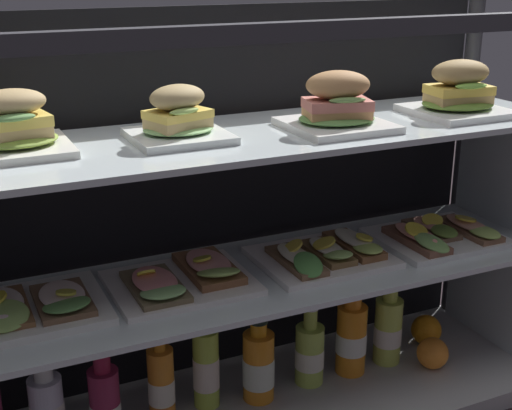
% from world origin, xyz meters
% --- Properties ---
extents(case_frame, '(1.43, 0.42, 0.90)m').
position_xyz_m(case_frame, '(0.00, 0.10, 0.50)').
color(case_frame, '#333338').
rests_on(case_frame, ground).
extents(riser_lower_tier, '(1.35, 0.34, 0.31)m').
position_xyz_m(riser_lower_tier, '(0.00, 0.00, 0.20)').
color(riser_lower_tier, silver).
rests_on(riser_lower_tier, case_base_deck).
extents(shelf_lower_glass, '(1.37, 0.36, 0.01)m').
position_xyz_m(shelf_lower_glass, '(0.00, 0.00, 0.36)').
color(shelf_lower_glass, silver).
rests_on(shelf_lower_glass, riser_lower_tier).
extents(riser_upper_tier, '(1.35, 0.34, 0.29)m').
position_xyz_m(riser_upper_tier, '(0.00, 0.00, 0.51)').
color(riser_upper_tier, silver).
rests_on(riser_upper_tier, shelf_lower_glass).
extents(shelf_upper_glass, '(1.37, 0.36, 0.01)m').
position_xyz_m(shelf_upper_glass, '(0.00, 0.00, 0.66)').
color(shelf_upper_glass, silver).
rests_on(shelf_upper_glass, riser_upper_tier).
extents(plated_roll_sandwich_center, '(0.19, 0.19, 0.11)m').
position_xyz_m(plated_roll_sandwich_center, '(-0.45, 0.04, 0.71)').
color(plated_roll_sandwich_center, white).
rests_on(plated_roll_sandwich_center, shelf_upper_glass).
extents(plated_roll_sandwich_left_of_center, '(0.18, 0.18, 0.10)m').
position_xyz_m(plated_roll_sandwich_left_of_center, '(-0.16, 0.01, 0.70)').
color(plated_roll_sandwich_left_of_center, white).
rests_on(plated_roll_sandwich_left_of_center, shelf_upper_glass).
extents(plated_roll_sandwich_mid_right, '(0.20, 0.20, 0.12)m').
position_xyz_m(plated_roll_sandwich_mid_right, '(0.16, -0.04, 0.71)').
color(plated_roll_sandwich_mid_right, white).
rests_on(plated_roll_sandwich_mid_right, shelf_upper_glass).
extents(plated_roll_sandwich_far_right, '(0.20, 0.20, 0.12)m').
position_xyz_m(plated_roll_sandwich_far_right, '(0.47, -0.03, 0.71)').
color(plated_roll_sandwich_far_right, white).
rests_on(plated_roll_sandwich_far_right, shelf_upper_glass).
extents(open_sandwich_tray_near_right_corner, '(0.28, 0.23, 0.06)m').
position_xyz_m(open_sandwich_tray_near_right_corner, '(-0.46, 0.00, 0.38)').
color(open_sandwich_tray_near_right_corner, white).
rests_on(open_sandwich_tray_near_right_corner, shelf_lower_glass).
extents(open_sandwich_tray_mid_left, '(0.28, 0.23, 0.05)m').
position_xyz_m(open_sandwich_tray_mid_left, '(-0.16, 0.00, 0.38)').
color(open_sandwich_tray_mid_left, white).
rests_on(open_sandwich_tray_mid_left, shelf_lower_glass).
extents(open_sandwich_tray_left_of_center, '(0.28, 0.24, 0.06)m').
position_xyz_m(open_sandwich_tray_left_of_center, '(0.16, -0.01, 0.38)').
color(open_sandwich_tray_left_of_center, white).
rests_on(open_sandwich_tray_left_of_center, shelf_lower_glass).
extents(open_sandwich_tray_center, '(0.28, 0.24, 0.06)m').
position_xyz_m(open_sandwich_tray_center, '(0.46, -0.02, 0.38)').
color(open_sandwich_tray_center, white).
rests_on(open_sandwich_tray_center, shelf_lower_glass).
extents(juice_bottle_front_fourth, '(0.07, 0.07, 0.22)m').
position_xyz_m(juice_bottle_front_fourth, '(-0.44, 0.04, 0.13)').
color(juice_bottle_front_fourth, white).
rests_on(juice_bottle_front_fourth, case_base_deck).
extents(juice_bottle_tucked_behind, '(0.06, 0.06, 0.21)m').
position_xyz_m(juice_bottle_tucked_behind, '(-0.33, 0.03, 0.12)').
color(juice_bottle_tucked_behind, '#912548').
rests_on(juice_bottle_tucked_behind, case_base_deck).
extents(juice_bottle_front_left_end, '(0.06, 0.06, 0.23)m').
position_xyz_m(juice_bottle_front_left_end, '(-0.21, 0.04, 0.13)').
color(juice_bottle_front_left_end, orange).
rests_on(juice_bottle_front_left_end, case_base_deck).
extents(juice_bottle_back_center, '(0.06, 0.06, 0.24)m').
position_xyz_m(juice_bottle_back_center, '(-0.10, 0.04, 0.14)').
color(juice_bottle_back_center, '#B9D847').
rests_on(juice_bottle_back_center, case_base_deck).
extents(juice_bottle_back_right, '(0.07, 0.07, 0.20)m').
position_xyz_m(juice_bottle_back_right, '(0.01, 0.02, 0.13)').
color(juice_bottle_back_right, orange).
rests_on(juice_bottle_back_right, case_base_deck).
extents(juice_bottle_near_post, '(0.07, 0.07, 0.20)m').
position_xyz_m(juice_bottle_near_post, '(0.15, 0.03, 0.12)').
color(juice_bottle_near_post, '#B4D352').
rests_on(juice_bottle_near_post, case_base_deck).
extents(juice_bottle_front_right_end, '(0.07, 0.07, 0.22)m').
position_xyz_m(juice_bottle_front_right_end, '(0.26, 0.03, 0.14)').
color(juice_bottle_front_right_end, orange).
rests_on(juice_bottle_front_right_end, case_base_deck).
extents(juice_bottle_back_left, '(0.07, 0.07, 0.21)m').
position_xyz_m(juice_bottle_back_left, '(0.37, 0.03, 0.13)').
color(juice_bottle_back_left, '#C0D454').
rests_on(juice_bottle_back_left, case_base_deck).
extents(orange_fruit_beside_bottles, '(0.08, 0.08, 0.08)m').
position_xyz_m(orange_fruit_beside_bottles, '(0.51, 0.05, 0.08)').
color(orange_fruit_beside_bottles, orange).
rests_on(orange_fruit_beside_bottles, case_base_deck).
extents(orange_fruit_near_left_post, '(0.08, 0.08, 0.08)m').
position_xyz_m(orange_fruit_near_left_post, '(0.45, -0.05, 0.08)').
color(orange_fruit_near_left_post, orange).
rests_on(orange_fruit_near_left_post, case_base_deck).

